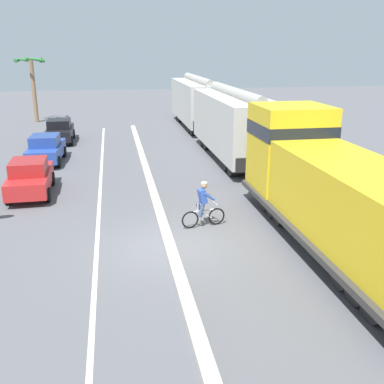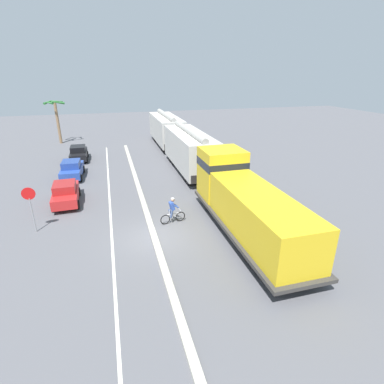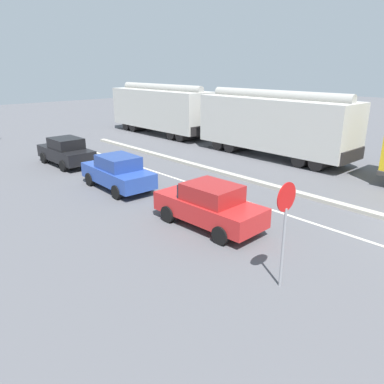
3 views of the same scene
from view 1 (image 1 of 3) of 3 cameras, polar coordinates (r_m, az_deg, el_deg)
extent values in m
plane|color=#56565B|center=(15.24, -2.92, -6.84)|extent=(120.00, 120.00, 0.00)
cube|color=#B2AD9E|center=(20.79, -5.02, 0.20)|extent=(0.36, 36.00, 0.16)
cube|color=silver|center=(20.76, -11.62, -0.35)|extent=(0.14, 36.00, 0.01)
cube|color=gold|center=(14.55, 19.48, -1.05)|extent=(2.70, 9.86, 2.40)
cube|color=gold|center=(18.75, 12.30, 5.40)|extent=(2.80, 2.80, 3.50)
cube|color=black|center=(18.60, 12.46, 7.77)|extent=(2.83, 2.83, 0.56)
cube|color=#383533|center=(15.45, 17.95, -4.56)|extent=(3.10, 11.60, 0.20)
cylinder|color=#4C4947|center=(15.50, 17.90, -5.07)|extent=(1.10, 3.00, 1.10)
cylinder|color=black|center=(18.89, 12.38, -0.65)|extent=(2.40, 1.00, 1.00)
cylinder|color=black|center=(18.19, 13.31, -1.44)|extent=(2.40, 1.00, 1.00)
cylinder|color=black|center=(17.51, 14.33, -2.28)|extent=(2.40, 1.00, 1.00)
cylinder|color=black|center=(13.66, 22.50, -9.01)|extent=(2.40, 1.00, 1.00)
cube|color=beige|center=(26.81, 5.35, 8.74)|extent=(2.90, 10.40, 3.10)
cylinder|color=#A19F98|center=(26.60, 5.46, 12.42)|extent=(0.60, 9.88, 0.60)
cube|color=black|center=(32.03, 2.81, 8.11)|extent=(2.61, 0.10, 0.70)
cube|color=black|center=(22.14, 8.83, 3.49)|extent=(2.61, 0.10, 0.70)
cylinder|color=black|center=(30.71, 3.41, 6.72)|extent=(2.46, 0.90, 0.90)
cylinder|color=black|center=(29.66, 3.90, 6.32)|extent=(2.46, 0.90, 0.90)
cylinder|color=black|center=(24.63, 6.87, 3.84)|extent=(2.46, 0.90, 0.90)
cylinder|color=black|center=(23.62, 7.64, 3.20)|extent=(2.46, 0.90, 0.90)
cube|color=#BBB9B1|center=(38.02, 0.68, 11.49)|extent=(2.90, 10.40, 3.10)
cylinder|color=#9F9D96|center=(37.87, 0.69, 14.09)|extent=(0.60, 9.88, 0.60)
cube|color=black|center=(43.30, -0.64, 10.67)|extent=(2.61, 0.10, 0.70)
cube|color=black|center=(33.09, 2.39, 8.43)|extent=(2.61, 0.10, 0.70)
cylinder|color=black|center=(41.92, -0.30, 9.75)|extent=(2.46, 0.90, 0.90)
cylinder|color=black|center=(40.85, -0.03, 9.53)|extent=(2.46, 0.90, 0.90)
cylinder|color=black|center=(35.66, 1.48, 8.30)|extent=(2.46, 0.90, 0.90)
cylinder|color=black|center=(34.60, 1.85, 8.01)|extent=(2.46, 0.90, 0.90)
cube|color=red|center=(21.54, -19.82, 1.45)|extent=(1.86, 4.26, 0.70)
cube|color=maroon|center=(21.23, -20.05, 3.02)|extent=(1.57, 1.96, 0.60)
cube|color=#1E232D|center=(22.21, -19.72, 3.54)|extent=(1.43, 0.17, 0.51)
cylinder|color=black|center=(23.00, -21.34, 1.37)|extent=(0.24, 0.65, 0.64)
cylinder|color=black|center=(22.78, -17.34, 1.65)|extent=(0.24, 0.65, 0.64)
cylinder|color=black|center=(20.54, -22.36, -0.64)|extent=(0.24, 0.65, 0.64)
cylinder|color=black|center=(20.30, -17.89, -0.35)|extent=(0.24, 0.65, 0.64)
cube|color=#28479E|center=(27.36, -18.01, 4.97)|extent=(1.84, 4.25, 0.70)
cube|color=navy|center=(27.08, -18.19, 6.24)|extent=(1.56, 1.95, 0.60)
cube|color=#1E232D|center=(28.06, -17.85, 6.54)|extent=(1.43, 0.17, 0.51)
cylinder|color=black|center=(28.83, -19.12, 4.77)|extent=(0.24, 0.65, 0.64)
cylinder|color=black|center=(28.56, -15.94, 4.95)|extent=(0.24, 0.65, 0.64)
cylinder|color=black|center=(26.34, -20.11, 3.50)|extent=(0.24, 0.65, 0.64)
cylinder|color=black|center=(26.05, -16.64, 3.69)|extent=(0.24, 0.65, 0.64)
cube|color=black|center=(33.16, -16.42, 7.25)|extent=(1.77, 4.23, 0.70)
cube|color=black|center=(32.91, -16.54, 8.31)|extent=(1.53, 1.92, 0.60)
cube|color=#1E232D|center=(33.90, -16.39, 8.50)|extent=(1.43, 0.14, 0.51)
cylinder|color=black|center=(34.58, -17.53, 6.97)|extent=(0.23, 0.64, 0.64)
cylinder|color=black|center=(34.43, -14.84, 7.16)|extent=(0.23, 0.64, 0.64)
cylinder|color=black|center=(32.04, -17.99, 6.11)|extent=(0.23, 0.64, 0.64)
cylinder|color=black|center=(31.88, -15.10, 6.31)|extent=(0.23, 0.64, 0.64)
torus|color=black|center=(16.88, 3.13, -3.10)|extent=(0.66, 0.17, 0.66)
torus|color=black|center=(16.52, -0.24, -3.55)|extent=(0.66, 0.17, 0.66)
cylinder|color=silver|center=(16.59, 1.47, -2.36)|extent=(0.78, 0.18, 0.05)
cylinder|color=silver|center=(16.69, 1.79, -2.90)|extent=(0.48, 0.13, 0.36)
cylinder|color=silver|center=(16.46, 0.76, -1.96)|extent=(0.04, 0.04, 0.30)
cylinder|color=silver|center=(16.66, 2.91, -1.37)|extent=(0.12, 0.48, 0.04)
cylinder|color=#38476B|center=(16.62, 0.96, -2.13)|extent=(0.32, 0.19, 0.52)
cylinder|color=#38476B|center=(16.44, 1.21, -2.36)|extent=(0.28, 0.18, 0.52)
cube|color=#2D4CA5|center=(16.38, 1.33, -0.51)|extent=(0.38, 0.39, 0.57)
sphere|color=#9E7051|center=(16.29, 1.56, 0.82)|extent=(0.22, 0.22, 0.22)
cylinder|color=white|center=(16.26, 1.57, 1.16)|extent=(0.22, 0.22, 0.05)
cylinder|color=#2D4CA5|center=(16.60, 1.77, -0.27)|extent=(0.47, 0.17, 0.36)
cylinder|color=#2D4CA5|center=(16.31, 2.18, -0.60)|extent=(0.47, 0.17, 0.36)
cylinder|color=#846647|center=(42.77, -19.43, 11.94)|extent=(0.36, 0.36, 5.37)
cone|color=#2D7033|center=(42.67, -18.57, 15.71)|extent=(0.67, 1.86, 0.66)
cone|color=#2D7033|center=(43.48, -19.43, 15.65)|extent=(1.84, 0.62, 0.37)
cone|color=#2D7033|center=(43.16, -20.82, 15.50)|extent=(1.11, 1.78, 0.59)
cone|color=#2D7033|center=(42.14, -20.87, 15.46)|extent=(1.46, 1.55, 0.38)
cone|color=#2D7033|center=(41.77, -19.44, 15.60)|extent=(1.78, 1.09, 0.58)
camera|label=2|loc=(3.22, -179.60, 39.87)|focal=28.00mm
camera|label=3|loc=(17.18, -58.47, 6.78)|focal=35.00mm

